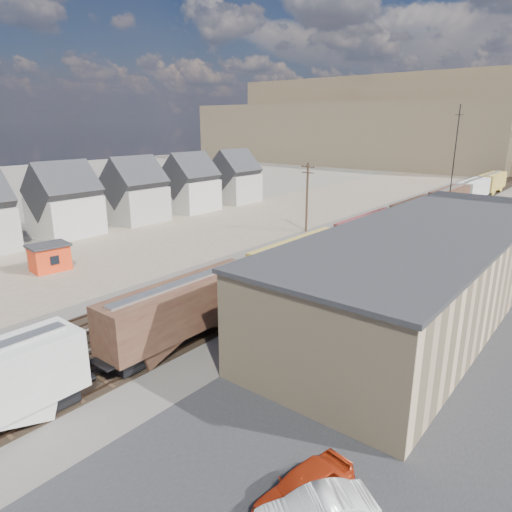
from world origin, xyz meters
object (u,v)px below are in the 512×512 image
Objects in this scene: freight_train at (396,221)px; utility_pole_north at (307,196)px; maintenance_shed at (49,257)px; parked_car_red at (305,489)px.

freight_train is 11.97× the size of utility_pole_north.
maintenance_shed is at bearing -109.53° from utility_pole_north.
utility_pole_north is 50.27m from parked_car_red.
freight_train is at bearing 13.56° from utility_pole_north.
maintenance_shed is 39.91m from parked_car_red.
parked_car_red is at bearing -13.44° from maintenance_shed.
utility_pole_north is at bearing 70.47° from maintenance_shed.
maintenance_shed is (-23.93, -35.74, -1.28)m from freight_train.
maintenance_shed is at bearing -123.80° from freight_train.
maintenance_shed is (-11.63, -32.77, -3.79)m from utility_pole_north.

